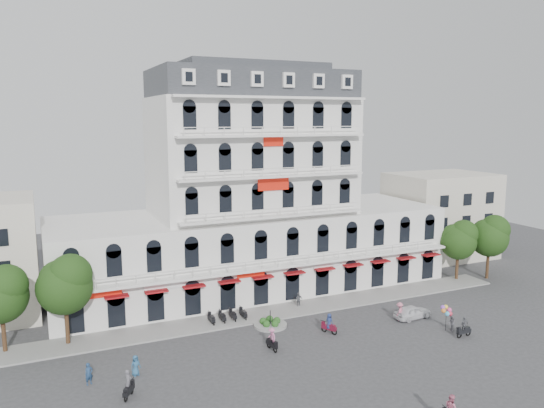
{
  "coord_description": "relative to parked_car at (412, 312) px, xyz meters",
  "views": [
    {
      "loc": [
        -22.73,
        -38.18,
        19.78
      ],
      "look_at": [
        -1.01,
        10.0,
        11.19
      ],
      "focal_mm": 35.0,
      "sensor_mm": 36.0,
      "label": 1
    }
  ],
  "objects": [
    {
      "name": "ground",
      "position": [
        -10.75,
        -1.99,
        -0.68
      ],
      "size": [
        120.0,
        120.0,
        0.0
      ],
      "primitive_type": "plane",
      "color": "#38383A",
      "rests_on": "ground"
    },
    {
      "name": "sidewalk",
      "position": [
        -10.75,
        7.01,
        -0.6
      ],
      "size": [
        53.0,
        4.0,
        0.16
      ],
      "primitive_type": "cube",
      "color": "gray",
      "rests_on": "ground"
    },
    {
      "name": "main_building",
      "position": [
        -10.75,
        16.0,
        9.28
      ],
      "size": [
        45.0,
        15.0,
        25.8
      ],
      "color": "silver",
      "rests_on": "ground"
    },
    {
      "name": "flank_building_east",
      "position": [
        19.25,
        18.01,
        5.32
      ],
      "size": [
        14.0,
        10.0,
        12.0
      ],
      "primitive_type": "cube",
      "color": "beige",
      "rests_on": "ground"
    },
    {
      "name": "traffic_island",
      "position": [
        -13.75,
        4.01,
        -0.42
      ],
      "size": [
        3.2,
        3.2,
        1.6
      ],
      "color": "gray",
      "rests_on": "ground"
    },
    {
      "name": "parked_scooter_row",
      "position": [
        -17.1,
        6.81,
        -0.68
      ],
      "size": [
        4.4,
        1.8,
        1.1
      ],
      "primitive_type": null,
      "color": "black",
      "rests_on": "ground"
    },
    {
      "name": "tree_west_outer",
      "position": [
        -36.69,
        7.99,
        4.67
      ],
      "size": [
        4.5,
        4.48,
        7.76
      ],
      "color": "#382314",
      "rests_on": "ground"
    },
    {
      "name": "tree_west_inner",
      "position": [
        -31.69,
        7.49,
        5.01
      ],
      "size": [
        4.76,
        4.76,
        8.25
      ],
      "color": "#382314",
      "rests_on": "ground"
    },
    {
      "name": "tree_east_inner",
      "position": [
        13.31,
        7.99,
        4.54
      ],
      "size": [
        4.4,
        4.37,
        7.57
      ],
      "color": "#382314",
      "rests_on": "ground"
    },
    {
      "name": "tree_east_outer",
      "position": [
        17.31,
        6.99,
        4.87
      ],
      "size": [
        4.65,
        4.65,
        8.05
      ],
      "color": "#382314",
      "rests_on": "ground"
    },
    {
      "name": "parked_car",
      "position": [
        0.0,
        0.0,
        0.0
      ],
      "size": [
        4.1,
        1.92,
        1.36
      ],
      "primitive_type": "imported",
      "rotation": [
        0.0,
        0.0,
        1.65
      ],
      "color": "silver",
      "rests_on": "ground"
    },
    {
      "name": "rider_west",
      "position": [
        -28.35,
        -3.87,
        0.27
      ],
      "size": [
        1.07,
        1.52,
        2.13
      ],
      "rotation": [
        0.0,
        0.0,
        1.03
      ],
      "color": "black",
      "rests_on": "ground"
    },
    {
      "name": "rider_east",
      "position": [
        -9.46,
        0.19,
        0.26
      ],
      "size": [
        1.01,
        1.56,
        1.95
      ],
      "rotation": [
        0.0,
        0.0,
        2.05
      ],
      "color": "maroon",
      "rests_on": "ground"
    },
    {
      "name": "rider_northeast",
      "position": [
        1.36,
        -5.58,
        0.23
      ],
      "size": [
        1.7,
        0.41,
        1.93
      ],
      "rotation": [
        0.0,
        0.0,
        3.18
      ],
      "color": "black",
      "rests_on": "ground"
    },
    {
      "name": "rider_center",
      "position": [
        -15.8,
        -0.93,
        0.38
      ],
      "size": [
        0.68,
        1.7,
        2.04
      ],
      "rotation": [
        0.0,
        0.0,
        4.81
      ],
      "color": "black",
      "rests_on": "ground"
    },
    {
      "name": "pedestrian_left",
      "position": [
        -27.3,
        -0.69,
        0.14
      ],
      "size": [
        0.92,
        0.75,
        1.63
      ],
      "primitive_type": "imported",
      "rotation": [
        0.0,
        0.0,
        0.33
      ],
      "color": "#2B5982",
      "rests_on": "ground"
    },
    {
      "name": "pedestrian_mid",
      "position": [
        -8.9,
        7.51,
        0.13
      ],
      "size": [
        1.01,
        0.59,
        1.62
      ],
      "primitive_type": "imported",
      "rotation": [
        0.0,
        0.0,
        3.36
      ],
      "color": "#56575D",
      "rests_on": "ground"
    },
    {
      "name": "pedestrian_right",
      "position": [
        -1.5,
        0.1,
        0.24
      ],
      "size": [
        1.37,
        1.21,
        1.84
      ],
      "primitive_type": "imported",
      "rotation": [
        0.0,
        0.0,
        3.69
      ],
      "color": "#C66981",
      "rests_on": "ground"
    },
    {
      "name": "pedestrian_far",
      "position": [
        -30.75,
        -0.7,
        0.17
      ],
      "size": [
        0.72,
        0.6,
        1.69
      ],
      "primitive_type": "imported",
      "rotation": [
        0.0,
        0.0,
        0.37
      ],
      "color": "navy",
      "rests_on": "ground"
    },
    {
      "name": "balloon_vendor",
      "position": [
        1.06,
        -3.95,
        0.64
      ],
      "size": [
        1.39,
        1.28,
        2.45
      ],
      "color": "slate",
      "rests_on": "ground"
    }
  ]
}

